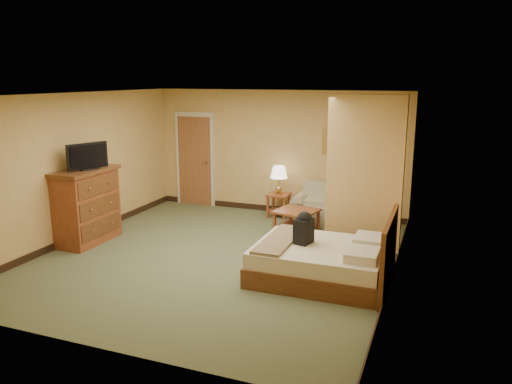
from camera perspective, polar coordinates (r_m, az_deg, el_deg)
The scene contains 17 objects.
floor at distance 8.21m, azimuth -4.34°, elevation -7.41°, with size 6.00×6.00×0.00m, color #535C3B.
ceiling at distance 7.69m, azimuth -4.68°, elevation 11.04°, with size 6.00×6.00×0.00m, color white.
back_wall at distance 10.59m, azimuth 2.48°, elevation 4.55°, with size 5.50×0.02×2.60m, color tan.
left_wall at distance 9.35m, azimuth -19.94°, elevation 2.63°, with size 0.02×6.00×2.60m, color tan.
right_wall at distance 7.14m, azimuth 15.88°, elevation -0.11°, with size 0.02×6.00×2.60m, color tan.
partition at distance 8.10m, azimuth 12.28°, elevation 1.62°, with size 1.20×0.15×2.60m, color tan.
door at distance 11.36m, azimuth -6.98°, elevation 3.68°, with size 0.94×0.16×2.10m.
baseboard at distance 10.84m, azimuth 2.40°, elevation -1.96°, with size 5.50×0.02×0.12m, color black.
loveseat at distance 10.06m, azimuth 8.68°, elevation -2.13°, with size 1.55×0.72×0.78m.
side_table at distance 10.41m, azimuth 2.60°, elevation -1.10°, with size 0.44×0.44×0.49m.
table_lamp at distance 10.28m, azimuth 2.63°, elevation 2.20°, with size 0.35×0.35×0.58m.
coffee_table at distance 9.32m, azimuth 4.66°, elevation -2.81°, with size 0.84×0.84×0.45m.
wall_picture at distance 10.19m, azimuth 9.43°, elevation 5.75°, with size 0.67×0.04×0.52m.
dresser at distance 9.22m, azimuth -18.79°, elevation -1.48°, with size 0.65×1.23×1.31m.
tv at distance 8.99m, azimuth -18.70°, elevation 3.81°, with size 0.31×0.72×0.46m.
bed at distance 7.30m, azimuth 7.85°, elevation -7.82°, with size 1.92×1.58×1.02m.
backpack at distance 7.23m, azimuth 5.55°, elevation -3.97°, with size 0.25×0.31×0.48m.
Camera 1 is at (3.31, -6.94, 2.86)m, focal length 35.00 mm.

